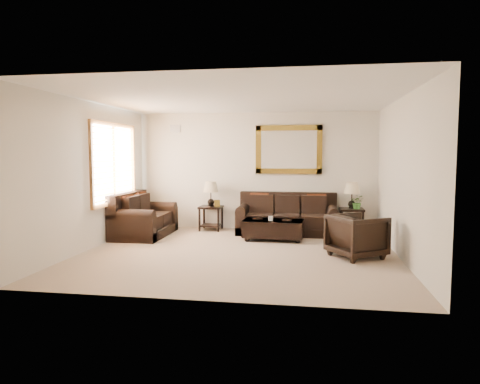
% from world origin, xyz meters
% --- Properties ---
extents(room, '(5.51, 5.01, 2.71)m').
position_xyz_m(room, '(0.00, 0.00, 1.35)').
color(room, gray).
rests_on(room, ground).
extents(window, '(0.07, 1.96, 1.66)m').
position_xyz_m(window, '(-2.70, 0.90, 1.55)').
color(window, white).
rests_on(window, room).
extents(mirror, '(1.50, 0.06, 1.10)m').
position_xyz_m(mirror, '(0.77, 2.47, 1.85)').
color(mirror, '#513510').
rests_on(mirror, room).
extents(air_vent, '(0.25, 0.02, 0.18)m').
position_xyz_m(air_vent, '(-1.90, 2.48, 2.35)').
color(air_vent, '#999999').
rests_on(air_vent, room).
extents(sofa, '(2.17, 0.94, 0.89)m').
position_xyz_m(sofa, '(0.77, 2.07, 0.32)').
color(sofa, black).
rests_on(sofa, room).
extents(loveseat, '(0.98, 1.64, 0.93)m').
position_xyz_m(loveseat, '(-2.30, 1.31, 0.34)').
color(loveseat, black).
rests_on(loveseat, room).
extents(end_table_left, '(0.51, 0.51, 1.12)m').
position_xyz_m(end_table_left, '(-0.99, 2.20, 0.73)').
color(end_table_left, black).
rests_on(end_table_left, room).
extents(end_table_right, '(0.52, 0.52, 1.14)m').
position_xyz_m(end_table_right, '(2.16, 2.20, 0.74)').
color(end_table_right, black).
rests_on(end_table_right, room).
extents(coffee_table, '(1.24, 0.71, 0.52)m').
position_xyz_m(coffee_table, '(0.52, 1.26, 0.26)').
color(coffee_table, black).
rests_on(coffee_table, room).
extents(armchair, '(1.04, 1.06, 0.81)m').
position_xyz_m(armchair, '(2.04, 0.01, 0.40)').
color(armchair, black).
rests_on(armchair, floor).
extents(potted_plant, '(0.35, 0.37, 0.24)m').
position_xyz_m(potted_plant, '(2.27, 2.11, 0.68)').
color(potted_plant, '#2B561D').
rests_on(potted_plant, end_table_right).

